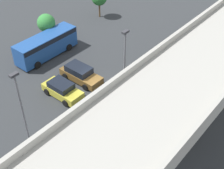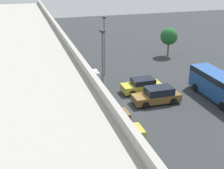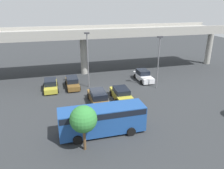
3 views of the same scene
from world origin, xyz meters
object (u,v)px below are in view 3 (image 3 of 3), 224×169
parked_car_4 (143,76)px  parked_car_1 (72,83)px  parked_car_0 (51,85)px  parked_car_2 (98,97)px  lamp_post_near_aisle (159,58)px  shuttle_bus (102,118)px  lamp_post_mid_lot (88,56)px  parked_car_3 (121,94)px  tree_front_centre (83,119)px

parked_car_4 → parked_car_1: bearing=-89.9°
parked_car_0 → parked_car_1: bearing=94.5°
parked_car_2 → lamp_post_near_aisle: bearing=-72.4°
parked_car_0 → parked_car_2: 8.33m
parked_car_4 → shuttle_bus: bearing=-36.7°
shuttle_bus → lamp_post_mid_lot: (0.77, 12.33, 3.06)m
parked_car_2 → shuttle_bus: shuttle_bus is taller
parked_car_1 → parked_car_3: parked_car_3 is taller
parked_car_0 → parked_car_1: size_ratio=0.96×
parked_car_0 → parked_car_3: parked_car_3 is taller
parked_car_2 → parked_car_1: bearing=21.5°
shuttle_bus → lamp_post_near_aisle: bearing=-137.4°
tree_front_centre → lamp_post_near_aisle: bearing=43.2°
parked_car_3 → parked_car_4: size_ratio=0.95×
parked_car_2 → parked_car_4: (8.70, 6.41, -0.04)m
parked_car_0 → tree_front_centre: (2.65, -14.75, 2.20)m
parked_car_3 → lamp_post_near_aisle: size_ratio=0.59×
parked_car_1 → shuttle_bus: (1.56, -12.93, 0.89)m
parked_car_1 → lamp_post_mid_lot: bearing=75.5°
parked_car_4 → tree_front_centre: bearing=-37.9°
parked_car_0 → parked_car_2: bearing=42.4°
lamp_post_mid_lot → tree_front_centre: bearing=-100.9°
parked_car_0 → shuttle_bus: bearing=20.1°
parked_car_1 → tree_front_centre: 15.16m
lamp_post_mid_lot → tree_front_centre: 14.76m
lamp_post_mid_lot → parked_car_3: bearing=-58.6°
parked_car_0 → tree_front_centre: 15.15m
parked_car_2 → lamp_post_near_aisle: lamp_post_near_aisle is taller
parked_car_0 → shuttle_bus: (4.65, -12.69, 0.88)m
parked_car_3 → tree_front_centre: tree_front_centre is taller
parked_car_1 → tree_front_centre: bearing=-1.7°
parked_car_2 → shuttle_bus: bearing=171.7°
lamp_post_near_aisle → parked_car_3: bearing=-157.9°
parked_car_0 → lamp_post_near_aisle: 15.75m
parked_car_4 → tree_front_centre: tree_front_centre is taller
parked_car_4 → parked_car_0: bearing=-89.0°
parked_car_1 → parked_car_3: bearing=43.2°
parked_car_1 → lamp_post_near_aisle: lamp_post_near_aisle is taller
lamp_post_mid_lot → tree_front_centre: lamp_post_mid_lot is taller
tree_front_centre → lamp_post_mid_lot: bearing=79.1°
shuttle_bus → lamp_post_near_aisle: (10.32, 9.50, 2.82)m
parked_car_4 → lamp_post_near_aisle: 5.07m
parked_car_3 → lamp_post_near_aisle: (6.27, 2.54, 3.66)m
lamp_post_mid_lot → parked_car_1: bearing=165.5°
shuttle_bus → lamp_post_mid_lot: size_ratio=1.02×
lamp_post_near_aisle → parked_car_0: bearing=168.0°
parked_car_3 → parked_car_4: 8.21m
parked_car_1 → parked_car_3: 8.19m
parked_car_0 → parked_car_3: (8.70, -5.73, 0.03)m
parked_car_0 → shuttle_bus: 13.54m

